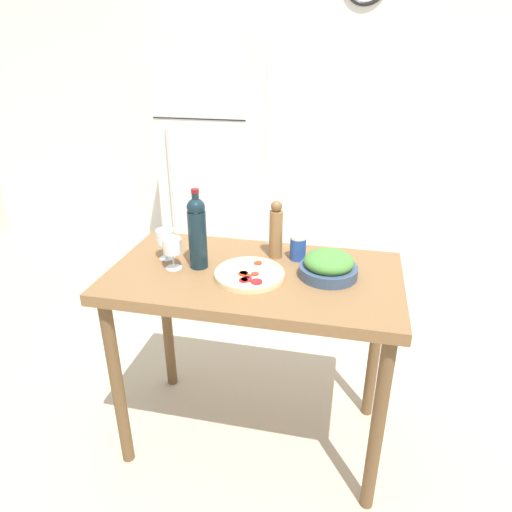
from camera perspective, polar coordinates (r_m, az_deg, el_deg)
The scene contains 11 objects.
ground_plane at distance 2.50m, azimuth -0.18°, elevation -21.29°, with size 14.00×14.00×0.00m, color #BCAD93.
wall_back at distance 3.99m, azimuth 7.29°, elevation 17.59°, with size 6.40×0.08×2.60m.
refrigerator at distance 3.83m, azimuth -5.18°, elevation 11.45°, with size 0.71×0.71×1.83m.
prep_counter at distance 2.00m, azimuth -0.21°, elevation -5.13°, with size 1.23×0.68×0.93m.
wine_bottle at distance 1.94m, azimuth -7.32°, elevation 3.09°, with size 0.08×0.08×0.35m.
wine_glass_near at distance 1.96m, azimuth -10.42°, elevation 1.06°, with size 0.08×0.08×0.14m.
wine_glass_far at distance 2.06m, azimuth -11.25°, elevation 2.19°, with size 0.08×0.08×0.14m.
pepper_mill at distance 2.03m, azimuth 2.51°, elevation 3.22°, with size 0.06×0.06×0.27m.
salad_bowl at distance 1.91m, azimuth 9.06°, elevation -1.20°, with size 0.24×0.24×0.11m.
homemade_pizza at distance 1.89m, azimuth -0.83°, elevation -2.26°, with size 0.29×0.29×0.03m.
salt_canister at distance 2.04m, azimuth 5.27°, elevation 1.07°, with size 0.07×0.07×0.11m.
Camera 1 is at (0.38, -1.68, 1.81)m, focal length 32.00 mm.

